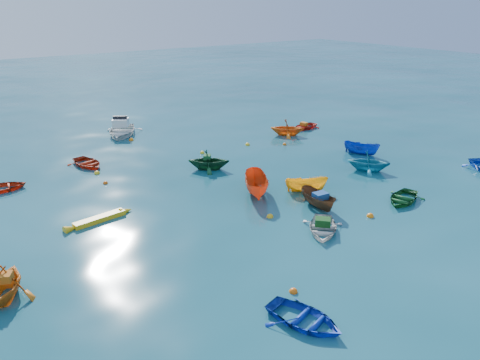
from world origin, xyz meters
TOP-DOWN VIEW (x-y plane):
  - ground at (0.00, 0.00)m, footprint 160.00×160.00m
  - dinghy_blue_sw at (-5.41, -6.53)m, footprint 2.73×3.27m
  - dinghy_white_near at (-0.09, -1.99)m, footprint 3.37×3.37m
  - sampan_brown_mid at (1.73, 0.20)m, footprint 1.29×2.73m
  - dinghy_orange_w at (-13.50, 0.97)m, footprint 3.19×3.34m
  - sampan_yellow_mid at (2.69, 2.18)m, footprint 2.58×2.13m
  - dinghy_green_e at (6.05, -1.94)m, footprint 3.23×2.73m
  - dinghy_cyan_se at (8.34, 2.46)m, footprint 3.47×3.53m
  - dinghy_red_nw at (-11.76, 12.43)m, footprint 3.01×2.32m
  - sampan_orange_n at (0.10, 3.47)m, footprint 2.86×3.58m
  - dinghy_green_n at (0.05, 8.60)m, footprint 3.50×3.43m
  - dinghy_red_ne at (12.11, 12.63)m, footprint 2.96×2.35m
  - sampan_blue_far at (10.64, 5.06)m, footprint 1.97×2.76m
  - dinghy_red_far at (-6.22, 13.81)m, footprint 2.46×3.13m
  - dinghy_orange_far at (9.53, 11.86)m, footprint 3.56×3.54m
  - kayak_yellow at (-8.42, 5.26)m, footprint 3.40×0.93m
  - motorboat_white at (-1.48, 19.73)m, footprint 4.83×5.19m
  - tarp_green_a at (-0.02, -1.92)m, footprint 0.90×0.90m
  - tarp_blue_a at (1.71, 0.05)m, footprint 0.80×0.64m
  - tarp_orange_a at (-13.48, 1.01)m, footprint 0.80×0.73m
  - tarp_green_b at (-0.03, 8.66)m, footprint 0.70×0.73m
  - tarp_orange_b at (12.01, 12.61)m, footprint 0.53×0.64m
  - buoy_or_a at (-4.50, -4.94)m, footprint 0.33×0.33m
  - buoy_ye_a at (-1.15, 0.69)m, footprint 0.35×0.35m
  - buoy_or_b at (3.08, -2.22)m, footprint 0.37×0.37m
  - buoy_or_c at (-6.39, 10.03)m, footprint 0.30×0.30m
  - buoy_ye_c at (1.42, 11.74)m, footprint 0.33×0.33m
  - buoy_or_d at (7.62, 9.93)m, footprint 0.30×0.30m
  - buoy_ye_d at (-6.22, 12.00)m, footprint 0.36×0.36m
  - buoy_or_e at (-1.46, 17.80)m, footprint 0.37×0.37m
  - buoy_ye_e at (5.28, 11.51)m, footprint 0.35×0.35m

SIDE VIEW (x-z plane):
  - ground at x=0.00m, z-range 0.00..0.00m
  - dinghy_blue_sw at x=-5.41m, z-range -0.29..0.29m
  - dinghy_white_near at x=-0.09m, z-range -0.29..0.29m
  - sampan_brown_mid at x=1.73m, z-range -0.51..0.51m
  - dinghy_orange_w at x=-13.50m, z-range -0.69..0.69m
  - sampan_yellow_mid at x=2.69m, z-range -0.48..0.48m
  - dinghy_green_e at x=6.05m, z-range -0.29..0.29m
  - dinghy_cyan_se at x=8.34m, z-range -0.70..0.70m
  - dinghy_red_nw at x=-11.76m, z-range -0.29..0.29m
  - sampan_orange_n at x=0.10m, z-range -0.66..0.66m
  - dinghy_green_n at x=0.05m, z-range -0.70..0.70m
  - dinghy_red_ne at x=12.11m, z-range -0.28..0.28m
  - sampan_blue_far at x=10.64m, z-range -0.50..0.50m
  - dinghy_red_far at x=-6.22m, z-range -0.29..0.29m
  - dinghy_orange_far at x=9.53m, z-range -0.71..0.71m
  - kayak_yellow at x=-8.42m, z-range -0.16..0.16m
  - motorboat_white at x=-1.48m, z-range -0.74..0.74m
  - buoy_or_a at x=-4.50m, z-range -0.17..0.17m
  - buoy_ye_a at x=-1.15m, z-range -0.17..0.17m
  - buoy_or_b at x=3.08m, z-range -0.19..0.19m
  - buoy_or_c at x=-6.39m, z-range -0.15..0.15m
  - buoy_ye_c at x=1.42m, z-range -0.17..0.17m
  - buoy_or_d at x=7.62m, z-range -0.15..0.15m
  - buoy_ye_d at x=-6.22m, z-range -0.18..0.18m
  - buoy_or_e at x=-1.46m, z-range -0.19..0.19m
  - buoy_ye_e at x=5.28m, z-range -0.18..0.18m
  - tarp_orange_b at x=12.01m, z-range 0.28..0.55m
  - tarp_green_a at x=-0.02m, z-range 0.29..0.64m
  - tarp_blue_a at x=1.71m, z-range 0.51..0.87m
  - tarp_green_b at x=-0.03m, z-range 0.70..0.98m
  - tarp_orange_a at x=-13.48m, z-range 0.69..1.00m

